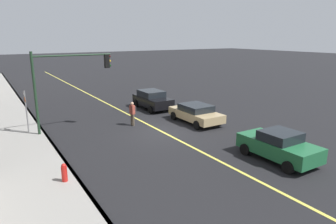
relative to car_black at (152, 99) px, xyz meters
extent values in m
plane|color=black|center=(-5.99, 2.61, -0.81)|extent=(200.00, 200.00, 0.00)
cube|color=gray|center=(-5.99, 10.90, -0.73)|extent=(80.00, 3.53, 0.15)
cube|color=slate|center=(-5.99, 9.21, -0.73)|extent=(80.00, 0.16, 0.15)
cube|color=#D8CC4C|center=(-5.99, 2.61, -0.80)|extent=(80.00, 0.16, 0.01)
cube|color=black|center=(-0.06, 0.00, -0.13)|extent=(4.09, 1.84, 0.75)
cube|color=black|center=(0.18, 0.00, 0.49)|extent=(2.20, 1.69, 0.50)
cylinder|color=black|center=(-1.40, -0.90, -0.51)|extent=(0.60, 0.22, 0.60)
cylinder|color=black|center=(-1.40, 0.90, -0.51)|extent=(0.60, 0.22, 0.60)
cylinder|color=black|center=(1.29, -0.90, -0.51)|extent=(0.60, 0.22, 0.60)
cylinder|color=black|center=(1.29, 0.90, -0.51)|extent=(0.60, 0.22, 0.60)
cube|color=#1E6038|center=(-13.00, 0.00, -0.14)|extent=(3.99, 1.85, 0.73)
cube|color=black|center=(-13.06, 0.00, 0.46)|extent=(1.61, 1.70, 0.47)
cylinder|color=black|center=(-14.32, -0.91, -0.51)|extent=(0.60, 0.22, 0.60)
cylinder|color=black|center=(-14.32, 0.90, -0.51)|extent=(0.60, 0.22, 0.60)
cylinder|color=black|center=(-11.68, -0.91, -0.51)|extent=(0.60, 0.22, 0.60)
cylinder|color=black|center=(-11.68, 0.90, -0.51)|extent=(0.60, 0.22, 0.60)
cube|color=tan|center=(-5.38, -0.58, -0.22)|extent=(4.29, 1.93, 0.57)
cube|color=black|center=(-5.39, -0.58, 0.29)|extent=(2.15, 1.77, 0.45)
cylinder|color=black|center=(-6.80, -1.52, -0.51)|extent=(0.60, 0.22, 0.60)
cylinder|color=black|center=(-6.80, 0.36, -0.51)|extent=(0.60, 0.22, 0.60)
cylinder|color=black|center=(-3.97, -1.52, -0.51)|extent=(0.60, 0.22, 0.60)
cylinder|color=black|center=(-3.97, 0.36, -0.51)|extent=(0.60, 0.22, 0.60)
cylinder|color=brown|center=(-3.80, 3.59, -0.39)|extent=(0.16, 0.16, 0.82)
cylinder|color=brown|center=(-3.58, 3.63, -0.39)|extent=(0.16, 0.16, 0.82)
cube|color=#993F33|center=(-3.69, 3.61, 0.33)|extent=(0.42, 0.28, 0.62)
sphere|color=tan|center=(-3.69, 3.61, 0.75)|extent=(0.22, 0.22, 0.22)
cube|color=black|center=(-3.66, 3.44, 0.36)|extent=(0.28, 0.20, 0.34)
cylinder|color=#1E3823|center=(-2.80, 9.53, 1.78)|extent=(0.16, 0.16, 5.18)
cylinder|color=#1E3823|center=(-2.80, 7.11, 4.07)|extent=(0.10, 4.85, 0.10)
cube|color=black|center=(-2.80, 4.93, 3.62)|extent=(0.28, 0.30, 0.90)
sphere|color=#360605|center=(-2.80, 4.75, 3.92)|extent=(0.18, 0.18, 0.18)
sphere|color=gold|center=(-2.80, 4.75, 3.62)|extent=(0.18, 0.18, 0.18)
sphere|color=black|center=(-2.80, 4.75, 3.32)|extent=(0.18, 0.18, 0.18)
cylinder|color=slate|center=(-1.98, 10.03, 0.59)|extent=(0.08, 0.08, 2.79)
cube|color=white|center=(-1.98, 10.05, 1.78)|extent=(0.60, 0.02, 0.20)
cube|color=#DB5919|center=(-1.98, 10.05, 1.43)|extent=(0.44, 0.02, 0.28)
cylinder|color=red|center=(-10.07, 9.73, -0.41)|extent=(0.24, 0.24, 0.80)
sphere|color=red|center=(-10.07, 9.73, 0.03)|extent=(0.20, 0.20, 0.20)
camera|label=1|loc=(-22.21, 12.17, 5.25)|focal=32.44mm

